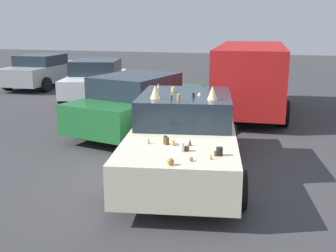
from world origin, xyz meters
TOP-DOWN VIEW (x-y plane):
  - ground_plane at (0.00, 0.00)m, footprint 60.00×60.00m
  - art_car_decorated at (0.09, 0.01)m, footprint 4.80×2.62m
  - parked_van_near_left at (5.74, -0.76)m, footprint 5.32×2.38m
  - parked_sedan_far_left at (2.82, 1.83)m, footprint 4.59×2.71m
  - parked_sedan_behind_left at (8.95, 8.33)m, footprint 4.54×2.00m
  - parked_sedan_near_right at (6.87, 4.92)m, footprint 4.23×2.65m

SIDE VIEW (x-z plane):
  - ground_plane at x=0.00m, z-range 0.00..0.00m
  - parked_sedan_behind_left at x=8.95m, z-range 0.00..1.39m
  - parked_sedan_near_right at x=6.87m, z-range 0.00..1.40m
  - art_car_decorated at x=0.09m, z-range -0.13..1.56m
  - parked_sedan_far_left at x=2.82m, z-range 0.00..1.47m
  - parked_van_near_left at x=5.74m, z-range 0.13..2.21m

